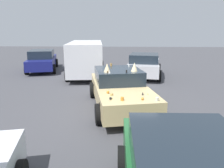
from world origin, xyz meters
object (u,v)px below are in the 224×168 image
at_px(parked_sedan_near_left, 144,65).
at_px(art_car_decorated, 120,89).
at_px(parked_sedan_far_right, 42,60).
at_px(parked_van_far_left, 86,57).

bearing_deg(parked_sedan_near_left, art_car_decorated, 173.50).
bearing_deg(parked_sedan_near_left, parked_sedan_far_right, 84.39).
xyz_separation_m(art_car_decorated, parked_van_far_left, (5.64, 2.17, 0.49)).
bearing_deg(art_car_decorated, parked_sedan_near_left, 153.13).
bearing_deg(parked_van_far_left, parked_sedan_near_left, -100.59).
height_order(parked_sedan_far_right, parked_sedan_near_left, parked_sedan_far_right).
relative_size(art_car_decorated, parked_van_far_left, 0.87).
distance_m(art_car_decorated, parked_van_far_left, 6.06).
height_order(parked_van_far_left, parked_sedan_near_left, parked_van_far_left).
xyz_separation_m(parked_van_far_left, parked_sedan_far_right, (1.56, 3.43, -0.45)).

